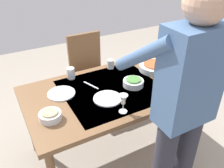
{
  "coord_description": "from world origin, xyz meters",
  "views": [
    {
      "loc": [
        0.83,
        1.51,
        1.83
      ],
      "look_at": [
        0.0,
        0.0,
        0.78
      ],
      "focal_mm": 38.11,
      "sensor_mm": 36.0,
      "label": 1
    }
  ],
  "objects_px": {
    "chair_near": "(88,68)",
    "side_bowl_bread": "(50,115)",
    "person_server": "(182,107)",
    "wine_glass_left": "(123,100)",
    "side_bowl_salad": "(133,82)",
    "dining_table": "(112,96)",
    "water_cup_far_left": "(71,73)",
    "dinner_plate_near": "(61,93)",
    "water_cup_near_right": "(110,64)",
    "serving_bowl_pasta": "(154,67)",
    "dinner_plate_far": "(108,98)",
    "wine_bottle": "(158,72)",
    "water_cup_near_left": "(184,79)"
  },
  "relations": [
    {
      "from": "chair_near",
      "to": "side_bowl_bread",
      "type": "xyz_separation_m",
      "value": [
        0.71,
        0.96,
        0.23
      ]
    },
    {
      "from": "chair_near",
      "to": "person_server",
      "type": "bearing_deg",
      "value": 89.13
    },
    {
      "from": "wine_glass_left",
      "to": "side_bowl_salad",
      "type": "height_order",
      "value": "wine_glass_left"
    },
    {
      "from": "side_bowl_bread",
      "to": "side_bowl_salad",
      "type": "bearing_deg",
      "value": -172.64
    },
    {
      "from": "dining_table",
      "to": "side_bowl_bread",
      "type": "relative_size",
      "value": 9.29
    },
    {
      "from": "side_bowl_bread",
      "to": "water_cup_far_left",
      "type": "bearing_deg",
      "value": -124.58
    },
    {
      "from": "wine_glass_left",
      "to": "dinner_plate_near",
      "type": "xyz_separation_m",
      "value": [
        0.33,
        -0.45,
        -0.1
      ]
    },
    {
      "from": "side_bowl_bread",
      "to": "dinner_plate_near",
      "type": "relative_size",
      "value": 0.7
    },
    {
      "from": "person_server",
      "to": "water_cup_near_right",
      "type": "height_order",
      "value": "person_server"
    },
    {
      "from": "dinner_plate_near",
      "to": "dining_table",
      "type": "bearing_deg",
      "value": 161.86
    },
    {
      "from": "wine_glass_left",
      "to": "serving_bowl_pasta",
      "type": "bearing_deg",
      "value": -145.2
    },
    {
      "from": "side_bowl_bread",
      "to": "water_cup_near_right",
      "type": "bearing_deg",
      "value": -146.97
    },
    {
      "from": "side_bowl_bread",
      "to": "dinner_plate_far",
      "type": "relative_size",
      "value": 0.7
    },
    {
      "from": "dining_table",
      "to": "side_bowl_bread",
      "type": "height_order",
      "value": "side_bowl_bread"
    },
    {
      "from": "wine_bottle",
      "to": "wine_glass_left",
      "type": "height_order",
      "value": "wine_bottle"
    },
    {
      "from": "dinner_plate_far",
      "to": "side_bowl_salad",
      "type": "bearing_deg",
      "value": -165.87
    },
    {
      "from": "dining_table",
      "to": "water_cup_near_left",
      "type": "height_order",
      "value": "water_cup_near_left"
    },
    {
      "from": "dining_table",
      "to": "side_bowl_salad",
      "type": "height_order",
      "value": "side_bowl_salad"
    },
    {
      "from": "side_bowl_salad",
      "to": "dinner_plate_near",
      "type": "height_order",
      "value": "side_bowl_salad"
    },
    {
      "from": "side_bowl_bread",
      "to": "water_cup_near_left",
      "type": "bearing_deg",
      "value": 175.51
    },
    {
      "from": "wine_bottle",
      "to": "dinner_plate_near",
      "type": "relative_size",
      "value": 1.29
    },
    {
      "from": "serving_bowl_pasta",
      "to": "dinner_plate_near",
      "type": "xyz_separation_m",
      "value": [
        0.94,
        -0.03,
        -0.03
      ]
    },
    {
      "from": "water_cup_near_right",
      "to": "wine_bottle",
      "type": "bearing_deg",
      "value": 116.74
    },
    {
      "from": "water_cup_far_left",
      "to": "dinner_plate_far",
      "type": "xyz_separation_m",
      "value": [
        -0.14,
        0.46,
        -0.05
      ]
    },
    {
      "from": "chair_near",
      "to": "water_cup_near_right",
      "type": "height_order",
      "value": "chair_near"
    },
    {
      "from": "dining_table",
      "to": "water_cup_near_left",
      "type": "distance_m",
      "value": 0.65
    },
    {
      "from": "side_bowl_salad",
      "to": "side_bowl_bread",
      "type": "xyz_separation_m",
      "value": [
        0.77,
        0.1,
        0.0
      ]
    },
    {
      "from": "person_server",
      "to": "dinner_plate_far",
      "type": "distance_m",
      "value": 0.66
    },
    {
      "from": "water_cup_far_left",
      "to": "side_bowl_salad",
      "type": "height_order",
      "value": "water_cup_far_left"
    },
    {
      "from": "side_bowl_bread",
      "to": "dinner_plate_near",
      "type": "xyz_separation_m",
      "value": [
        -0.17,
        -0.27,
        -0.03
      ]
    },
    {
      "from": "water_cup_near_left",
      "to": "side_bowl_bread",
      "type": "xyz_separation_m",
      "value": [
        1.17,
        -0.09,
        -0.02
      ]
    },
    {
      "from": "dining_table",
      "to": "person_server",
      "type": "height_order",
      "value": "person_server"
    },
    {
      "from": "dining_table",
      "to": "side_bowl_bread",
      "type": "distance_m",
      "value": 0.6
    },
    {
      "from": "water_cup_far_left",
      "to": "wine_bottle",
      "type": "bearing_deg",
      "value": 144.91
    },
    {
      "from": "dining_table",
      "to": "wine_glass_left",
      "type": "relative_size",
      "value": 9.84
    },
    {
      "from": "serving_bowl_pasta",
      "to": "side_bowl_salad",
      "type": "distance_m",
      "value": 0.37
    },
    {
      "from": "person_server",
      "to": "water_cup_near_left",
      "type": "xyz_separation_m",
      "value": [
        -0.49,
        -0.47,
        -0.18
      ]
    },
    {
      "from": "dining_table",
      "to": "water_cup_near_right",
      "type": "height_order",
      "value": "water_cup_near_right"
    },
    {
      "from": "water_cup_near_left",
      "to": "dinner_plate_near",
      "type": "xyz_separation_m",
      "value": [
        1.01,
        -0.37,
        -0.04
      ]
    },
    {
      "from": "side_bowl_salad",
      "to": "wine_bottle",
      "type": "bearing_deg",
      "value": 163.14
    },
    {
      "from": "water_cup_near_left",
      "to": "wine_glass_left",
      "type": "bearing_deg",
      "value": 7.08
    },
    {
      "from": "water_cup_near_left",
      "to": "dinner_plate_far",
      "type": "bearing_deg",
      "value": -9.48
    },
    {
      "from": "person_server",
      "to": "water_cup_near_right",
      "type": "xyz_separation_m",
      "value": [
        -0.07,
        -1.04,
        -0.19
      ]
    },
    {
      "from": "water_cup_near_left",
      "to": "side_bowl_salad",
      "type": "bearing_deg",
      "value": -25.09
    },
    {
      "from": "water_cup_near_right",
      "to": "serving_bowl_pasta",
      "type": "bearing_deg",
      "value": 146.57
    },
    {
      "from": "dinner_plate_near",
      "to": "water_cup_far_left",
      "type": "bearing_deg",
      "value": -128.0
    },
    {
      "from": "wine_bottle",
      "to": "serving_bowl_pasta",
      "type": "height_order",
      "value": "wine_bottle"
    },
    {
      "from": "person_server",
      "to": "water_cup_far_left",
      "type": "xyz_separation_m",
      "value": [
        0.35,
        -1.04,
        -0.18
      ]
    },
    {
      "from": "side_bowl_salad",
      "to": "person_server",
      "type": "bearing_deg",
      "value": 82.81
    },
    {
      "from": "water_cup_near_left",
      "to": "dinner_plate_near",
      "type": "relative_size",
      "value": 0.42
    }
  ]
}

